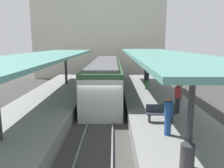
{
  "coord_description": "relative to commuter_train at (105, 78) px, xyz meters",
  "views": [
    {
      "loc": [
        0.79,
        -13.18,
        4.84
      ],
      "look_at": [
        0.64,
        4.29,
        1.61
      ],
      "focal_mm": 35.34,
      "sensor_mm": 36.0,
      "label": 1
    }
  ],
  "objects": [
    {
      "name": "track_ballast",
      "position": [
        0.0,
        -6.88,
        -1.63
      ],
      "size": [
        3.2,
        28.0,
        0.2
      ],
      "primitive_type": "cube",
      "color": "#423F3D",
      "rests_on": "ground_plane"
    },
    {
      "name": "litter_bin",
      "position": [
        3.06,
        -13.77,
        -0.33
      ],
      "size": [
        0.44,
        0.44,
        0.8
      ],
      "primitive_type": "cylinder",
      "color": "#2D2D30",
      "rests_on": "platform_right"
    },
    {
      "name": "passenger_near_bench",
      "position": [
        4.34,
        -8.16,
        0.15
      ],
      "size": [
        0.36,
        0.36,
        1.69
      ],
      "color": "#232328",
      "rests_on": "platform_right"
    },
    {
      "name": "rail_far_side",
      "position": [
        0.72,
        -6.88,
        -1.46
      ],
      "size": [
        0.08,
        28.0,
        0.14
      ],
      "primitive_type": "cube",
      "color": "slate",
      "rests_on": "track_ballast"
    },
    {
      "name": "canopy_left",
      "position": [
        -3.8,
        -5.48,
        2.27
      ],
      "size": [
        4.18,
        21.0,
        3.11
      ],
      "color": "#333335",
      "rests_on": "platform_left"
    },
    {
      "name": "platform_sign",
      "position": [
        5.41,
        -5.27,
        0.9
      ],
      "size": [
        0.9,
        0.08,
        2.21
      ],
      "color": "#262628",
      "rests_on": "platform_right"
    },
    {
      "name": "passenger_mid_platform",
      "position": [
        3.07,
        -11.21,
        0.14
      ],
      "size": [
        0.36,
        0.36,
        1.68
      ],
      "color": "navy",
      "rests_on": "platform_right"
    },
    {
      "name": "rail_near_side",
      "position": [
        -0.72,
        -6.88,
        -1.46
      ],
      "size": [
        0.08,
        28.0,
        0.14
      ],
      "primitive_type": "cube",
      "color": "slate",
      "rests_on": "track_ballast"
    },
    {
      "name": "platform_bench",
      "position": [
        3.09,
        -9.58,
        -0.26
      ],
      "size": [
        1.4,
        0.41,
        0.86
      ],
      "color": "black",
      "rests_on": "platform_right"
    },
    {
      "name": "platform_left",
      "position": [
        -3.8,
        -6.88,
        -1.23
      ],
      "size": [
        4.4,
        28.0,
        1.0
      ],
      "primitive_type": "cube",
      "color": "gray",
      "rests_on": "ground_plane"
    },
    {
      "name": "passenger_far_end",
      "position": [
        3.56,
        -1.79,
        0.1
      ],
      "size": [
        0.36,
        0.36,
        1.61
      ],
      "color": "#386B3D",
      "rests_on": "platform_right"
    },
    {
      "name": "platform_right",
      "position": [
        3.8,
        -6.88,
        -1.23
      ],
      "size": [
        4.4,
        28.0,
        1.0
      ],
      "primitive_type": "cube",
      "color": "gray",
      "rests_on": "ground_plane"
    },
    {
      "name": "station_building_backdrop",
      "position": [
        -1.31,
        13.12,
        3.77
      ],
      "size": [
        18.0,
        6.0,
        11.0
      ],
      "primitive_type": "cube",
      "color": "beige",
      "rests_on": "ground_plane"
    },
    {
      "name": "canopy_right",
      "position": [
        3.8,
        -5.48,
        2.38
      ],
      "size": [
        4.18,
        21.0,
        3.22
      ],
      "color": "#333335",
      "rests_on": "platform_right"
    },
    {
      "name": "commuter_train",
      "position": [
        0.0,
        0.0,
        0.0
      ],
      "size": [
        2.78,
        15.71,
        3.1
      ],
      "color": "#2D5633",
      "rests_on": "track_ballast"
    },
    {
      "name": "ground_plane",
      "position": [
        0.0,
        -6.88,
        -1.73
      ],
      "size": [
        80.0,
        80.0,
        0.0
      ],
      "primitive_type": "plane",
      "color": "#383835"
    }
  ]
}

